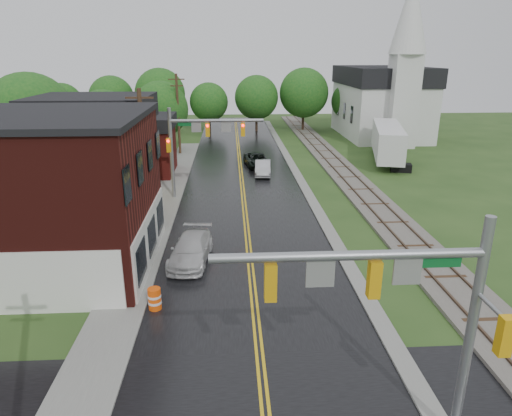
{
  "coord_description": "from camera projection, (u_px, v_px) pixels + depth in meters",
  "views": [
    {
      "loc": [
        -1.0,
        -8.53,
        11.13
      ],
      "look_at": [
        0.28,
        13.85,
        3.5
      ],
      "focal_mm": 32.0,
      "sensor_mm": 36.0,
      "label": 1
    }
  ],
  "objects": [
    {
      "name": "railroad",
      "position": [
        341.0,
        170.0,
        45.29
      ],
      "size": [
        3.2,
        80.0,
        0.3
      ],
      "color": "#59544C",
      "rests_on": "ground"
    },
    {
      "name": "traffic_signal_far",
      "position": [
        198.0,
        137.0,
        35.43
      ],
      "size": [
        7.34,
        0.43,
        7.2
      ],
      "color": "gray",
      "rests_on": "ground"
    },
    {
      "name": "curb_right",
      "position": [
        295.0,
        172.0,
        45.08
      ],
      "size": [
        0.8,
        70.0,
        0.12
      ],
      "primitive_type": "cube",
      "color": "gray",
      "rests_on": "ground"
    },
    {
      "name": "church",
      "position": [
        384.0,
        94.0,
        61.7
      ],
      "size": [
        10.4,
        18.4,
        20.0
      ],
      "color": "silver",
      "rests_on": "ground"
    },
    {
      "name": "sedan_silver",
      "position": [
        263.0,
        168.0,
        43.69
      ],
      "size": [
        1.75,
        4.25,
        1.37
      ],
      "primitive_type": "imported",
      "rotation": [
        0.0,
        0.0,
        -0.07
      ],
      "color": "#B0B0B5",
      "rests_on": "ground"
    },
    {
      "name": "traffic_signal_near",
      "position": [
        400.0,
        296.0,
        12.18
      ],
      "size": [
        7.34,
        0.3,
        7.2
      ],
      "color": "gray",
      "rests_on": "ground"
    },
    {
      "name": "brick_building",
      "position": [
        12.0,
        194.0,
        23.87
      ],
      "size": [
        14.3,
        10.3,
        8.3
      ],
      "color": "#45120E",
      "rests_on": "ground"
    },
    {
      "name": "tree_left_b",
      "position": [
        33.0,
        120.0,
        39.05
      ],
      "size": [
        7.6,
        7.6,
        9.69
      ],
      "color": "black",
      "rests_on": "ground"
    },
    {
      "name": "suv_dark",
      "position": [
        257.0,
        160.0,
        46.99
      ],
      "size": [
        2.8,
        5.07,
        1.34
      ],
      "primitive_type": "imported",
      "rotation": [
        0.0,
        0.0,
        0.12
      ],
      "color": "black",
      "rests_on": "ground"
    },
    {
      "name": "construction_barrel",
      "position": [
        155.0,
        299.0,
        20.74
      ],
      "size": [
        0.7,
        0.7,
        1.05
      ],
      "primitive_type": "cylinder",
      "rotation": [
        0.0,
        0.0,
        0.21
      ],
      "color": "#F14E0A",
      "rests_on": "ground"
    },
    {
      "name": "tree_left_c",
      "position": [
        106.0,
        120.0,
        47.21
      ],
      "size": [
        6.0,
        6.0,
        7.65
      ],
      "color": "black",
      "rests_on": "ground"
    },
    {
      "name": "semi_trailer",
      "position": [
        388.0,
        140.0,
        48.67
      ],
      "size": [
        5.56,
        12.43,
        3.84
      ],
      "color": "black",
      "rests_on": "ground"
    },
    {
      "name": "utility_pole_c",
      "position": [
        178.0,
        113.0,
        51.4
      ],
      "size": [
        1.8,
        0.28,
        9.0
      ],
      "color": "#382616",
      "rests_on": "ground"
    },
    {
      "name": "main_road",
      "position": [
        242.0,
        187.0,
        40.06
      ],
      "size": [
        10.0,
        90.0,
        0.02
      ],
      "primitive_type": "cube",
      "color": "black",
      "rests_on": "ground"
    },
    {
      "name": "tree_left_e",
      "position": [
        162.0,
        110.0,
        53.06
      ],
      "size": [
        6.4,
        6.4,
        8.16
      ],
      "color": "black",
      "rests_on": "ground"
    },
    {
      "name": "pickup_white",
      "position": [
        191.0,
        250.0,
        25.48
      ],
      "size": [
        2.54,
        5.13,
        1.43
      ],
      "primitive_type": "imported",
      "rotation": [
        0.0,
        0.0,
        -0.11
      ],
      "color": "silver",
      "rests_on": "ground"
    },
    {
      "name": "yellow_house",
      "position": [
        99.0,
        163.0,
        34.65
      ],
      "size": [
        8.0,
        7.0,
        6.4
      ],
      "primitive_type": "cube",
      "color": "tan",
      "rests_on": "ground"
    },
    {
      "name": "utility_pole_b",
      "position": [
        144.0,
        154.0,
        30.61
      ],
      "size": [
        1.8,
        0.28,
        9.0
      ],
      "color": "#382616",
      "rests_on": "ground"
    },
    {
      "name": "darkred_building",
      "position": [
        136.0,
        152.0,
        43.54
      ],
      "size": [
        7.0,
        6.0,
        4.4
      ],
      "primitive_type": "cube",
      "color": "#3F0F0C",
      "rests_on": "ground"
    },
    {
      "name": "sidewalk_left",
      "position": [
        164.0,
        206.0,
        35.0
      ],
      "size": [
        2.4,
        50.0,
        0.12
      ],
      "primitive_type": "cube",
      "color": "gray",
      "rests_on": "ground"
    }
  ]
}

